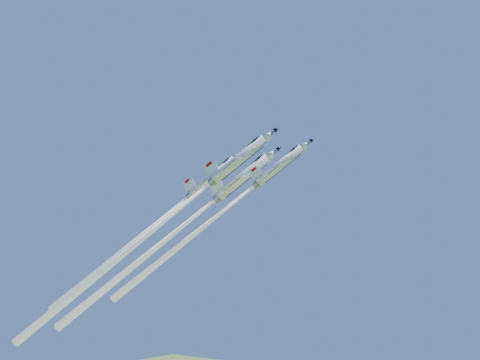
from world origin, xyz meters
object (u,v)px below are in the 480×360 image
Objects in this scene: jet_left at (170,236)px; jet_slot at (150,229)px; jet_lead at (215,218)px; jet_right at (146,236)px.

jet_slot is (-1.20, -4.48, 1.32)m from jet_left.
jet_lead is 0.96× the size of jet_slot.
jet_lead is at bearing 123.46° from jet_right.
jet_lead is at bearing 83.04° from jet_slot.
jet_left is 4.82m from jet_slot.
jet_left reaches higher than jet_slot.
jet_left is (-11.96, 0.28, -3.05)m from jet_lead.
jet_lead is 0.83× the size of jet_left.
jet_lead is at bearing 63.99° from jet_left.
jet_right is at bearing 17.47° from jet_slot.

